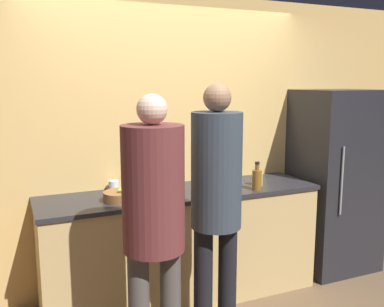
% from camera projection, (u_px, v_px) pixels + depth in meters
% --- Properties ---
extents(wall_back, '(5.20, 0.06, 2.60)m').
position_uv_depth(wall_back, '(168.00, 144.00, 3.83)').
color(wall_back, '#E0B266').
rests_on(wall_back, ground_plane).
extents(counter, '(2.37, 0.67, 0.95)m').
position_uv_depth(counter, '(182.00, 244.00, 3.68)').
color(counter, tan).
rests_on(counter, ground_plane).
extents(refrigerator, '(0.76, 0.67, 1.78)m').
position_uv_depth(refrigerator, '(335.00, 180.00, 4.23)').
color(refrigerator, '#232328').
rests_on(refrigerator, ground_plane).
extents(person_left, '(0.37, 0.37, 1.79)m').
position_uv_depth(person_left, '(154.00, 213.00, 2.53)').
color(person_left, '#4C4742').
rests_on(person_left, ground_plane).
extents(person_center, '(0.34, 0.34, 1.85)m').
position_uv_depth(person_center, '(216.00, 196.00, 2.86)').
color(person_center, black).
rests_on(person_center, ground_plane).
extents(fruit_bowl, '(0.26, 0.26, 0.11)m').
position_uv_depth(fruit_bowl, '(121.00, 196.00, 3.27)').
color(fruit_bowl, brown).
rests_on(fruit_bowl, counter).
extents(utensil_crock, '(0.11, 0.11, 0.30)m').
position_uv_depth(utensil_crock, '(233.00, 172.00, 3.98)').
color(utensil_crock, '#3D424C').
rests_on(utensil_crock, counter).
extents(bottle_amber, '(0.08, 0.08, 0.24)m').
position_uv_depth(bottle_amber, '(257.00, 179.00, 3.60)').
color(bottle_amber, brown).
rests_on(bottle_amber, counter).
extents(cup_white, '(0.08, 0.08, 0.09)m').
position_uv_depth(cup_white, '(114.00, 186.00, 3.57)').
color(cup_white, white).
rests_on(cup_white, counter).
extents(cup_yellow, '(0.08, 0.08, 0.10)m').
position_uv_depth(cup_yellow, '(258.00, 180.00, 3.76)').
color(cup_yellow, gold).
rests_on(cup_yellow, counter).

